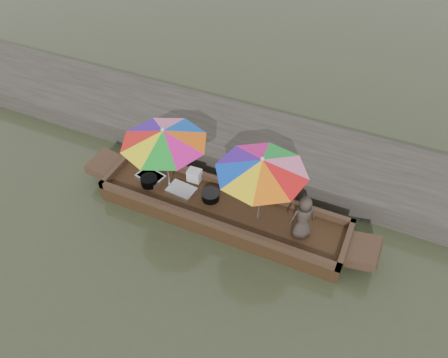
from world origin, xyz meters
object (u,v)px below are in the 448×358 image
at_px(supply_bag, 194,175).
at_px(vendor, 303,217).
at_px(boat_hull, 222,211).
at_px(charcoal_grill, 210,196).
at_px(cooking_pot, 149,181).
at_px(umbrella_bow, 166,160).
at_px(tray_crayfish, 151,177).
at_px(umbrella_stern, 260,190).
at_px(tray_scallop, 181,190).

height_order(supply_bag, vendor, vendor).
height_order(boat_hull, supply_bag, supply_bag).
distance_m(charcoal_grill, vendor, 1.97).
height_order(cooking_pot, vendor, vendor).
relative_size(boat_hull, umbrella_bow, 3.00).
relative_size(boat_hull, vendor, 5.18).
bearing_deg(tray_crayfish, supply_bag, 22.37).
xyz_separation_m(charcoal_grill, vendor, (1.93, -0.13, 0.40)).
bearing_deg(vendor, charcoal_grill, -37.27).
bearing_deg(vendor, cooking_pot, -33.05).
relative_size(tray_crayfish, umbrella_bow, 0.34).
bearing_deg(cooking_pot, umbrella_bow, 9.44).
bearing_deg(charcoal_grill, boat_hull, -14.39).
bearing_deg(umbrella_stern, cooking_pot, -178.25).
xyz_separation_m(tray_crayfish, charcoal_grill, (1.41, -0.01, 0.04)).
distance_m(boat_hull, umbrella_bow, 1.52).
height_order(cooking_pot, umbrella_stern, umbrella_stern).
height_order(charcoal_grill, umbrella_bow, umbrella_bow).
height_order(cooking_pot, charcoal_grill, cooking_pot).
height_order(umbrella_bow, umbrella_stern, same).
xyz_separation_m(cooking_pot, supply_bag, (0.80, 0.51, 0.04)).
xyz_separation_m(supply_bag, vendor, (2.47, -0.50, 0.36)).
distance_m(tray_scallop, charcoal_grill, 0.65).
relative_size(tray_scallop, umbrella_bow, 0.34).
relative_size(boat_hull, tray_scallop, 8.95).
distance_m(cooking_pot, umbrella_stern, 2.50).
height_order(vendor, umbrella_bow, umbrella_bow).
height_order(boat_hull, umbrella_stern, umbrella_stern).
relative_size(vendor, umbrella_bow, 0.58).
distance_m(tray_crayfish, supply_bag, 0.94).
distance_m(tray_crayfish, umbrella_stern, 2.57).
distance_m(cooking_pot, charcoal_grill, 1.36).
relative_size(tray_scallop, umbrella_stern, 0.33).
bearing_deg(boat_hull, umbrella_stern, 0.00).
xyz_separation_m(umbrella_bow, umbrella_stern, (1.96, 0.00, 0.00)).
xyz_separation_m(vendor, umbrella_bow, (-2.83, 0.06, 0.29)).
xyz_separation_m(charcoal_grill, umbrella_stern, (1.05, -0.07, 0.69)).
distance_m(boat_hull, vendor, 1.77).
bearing_deg(cooking_pot, boat_hull, 2.58).
bearing_deg(cooking_pot, vendor, 0.22).
relative_size(tray_scallop, supply_bag, 2.02).
xyz_separation_m(boat_hull, supply_bag, (-0.83, 0.44, 0.30)).
distance_m(vendor, umbrella_stern, 0.92).
bearing_deg(supply_bag, tray_scallop, -103.03).
xyz_separation_m(boat_hull, umbrella_stern, (0.77, 0.00, 0.95)).
bearing_deg(tray_scallop, charcoal_grill, 4.27).
bearing_deg(umbrella_stern, vendor, -4.00).
relative_size(tray_scallop, charcoal_grill, 1.59).
bearing_deg(tray_scallop, cooking_pot, -171.99).
bearing_deg(umbrella_stern, tray_scallop, 179.14).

